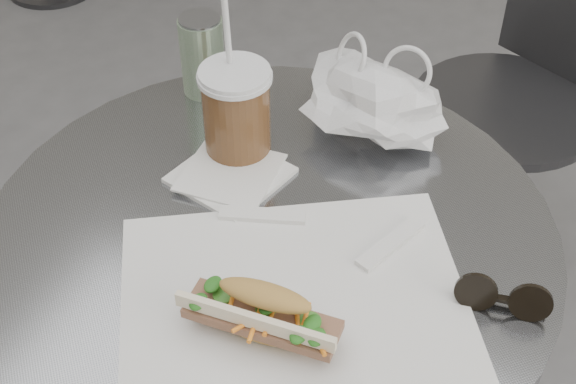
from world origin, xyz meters
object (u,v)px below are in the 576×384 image
at_px(drink_can, 202,55).
at_px(iced_coffee, 236,111).
at_px(chair_far, 505,148).
at_px(sunglasses, 503,298).
at_px(banh_mi, 263,314).
at_px(cafe_table, 272,354).

bearing_deg(drink_can, iced_coffee, -43.61).
xyz_separation_m(chair_far, sunglasses, (0.12, -0.82, 0.42)).
xyz_separation_m(chair_far, iced_coffee, (-0.30, -0.69, 0.48)).
bearing_deg(drink_can, sunglasses, -24.35).
bearing_deg(sunglasses, iced_coffee, 153.09).
xyz_separation_m(iced_coffee, drink_can, (-0.12, 0.11, -0.01)).
bearing_deg(iced_coffee, chair_far, 66.41).
relative_size(chair_far, sunglasses, 6.52).
height_order(sunglasses, drink_can, drink_can).
distance_m(chair_far, sunglasses, 0.93).
relative_size(iced_coffee, sunglasses, 2.61).
relative_size(banh_mi, iced_coffee, 0.75).
xyz_separation_m(banh_mi, drink_can, (-0.30, 0.40, 0.03)).
bearing_deg(chair_far, drink_can, 77.73).
distance_m(chair_far, banh_mi, 1.07).
bearing_deg(sunglasses, cafe_table, 169.44).
bearing_deg(sunglasses, drink_can, 145.94).
bearing_deg(cafe_table, chair_far, 76.81).
distance_m(banh_mi, drink_can, 0.50).
distance_m(sunglasses, drink_can, 0.59).
relative_size(cafe_table, sunglasses, 6.62).
relative_size(iced_coffee, drink_can, 2.30).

